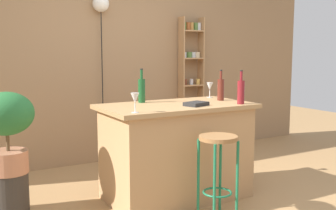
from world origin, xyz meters
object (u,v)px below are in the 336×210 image
object	(u,v)px
bottle_vinegar	(142,90)
bottle_wine_red	(241,91)
bar_stool	(218,158)
plant_stool	(10,193)
wine_glass_left	(210,87)
pendant_globe_light	(101,6)
spice_shelf	(191,80)
bottle_soda_blue	(221,89)
cookbook	(196,104)
wine_glass_center	(135,99)
potted_plant	(7,125)

from	to	relation	value
bottle_vinegar	bottle_wine_red	distance (m)	0.96
bar_stool	plant_stool	bearing A→B (deg)	146.70
plant_stool	bottle_vinegar	xyz separation A→B (m)	(1.24, -0.09, 0.86)
wine_glass_left	pendant_globe_light	bearing A→B (deg)	121.21
bar_stool	plant_stool	distance (m)	1.83
bottle_wine_red	plant_stool	bearing A→B (deg)	161.76
spice_shelf	plant_stool	distance (m)	2.97
bottle_wine_red	wine_glass_left	size ratio (longest dim) A/B	1.97
bottle_soda_blue	bottle_vinegar	bearing A→B (deg)	162.31
spice_shelf	bottle_wine_red	size ratio (longest dim) A/B	5.81
bar_stool	cookbook	world-z (taller)	cookbook
pendant_globe_light	spice_shelf	bearing A→B (deg)	-1.52
bottle_wine_red	pendant_globe_light	distance (m)	2.16
plant_stool	bottle_vinegar	bearing A→B (deg)	-4.22
cookbook	pendant_globe_light	xyz separation A→B (m)	(-0.25, 1.73, 1.02)
bar_stool	wine_glass_left	xyz separation A→B (m)	(0.57, 0.92, 0.50)
spice_shelf	pendant_globe_light	world-z (taller)	pendant_globe_light
bottle_wine_red	pendant_globe_light	size ratio (longest dim) A/B	0.15
bar_stool	bottle_vinegar	distance (m)	1.07
wine_glass_center	pendant_globe_light	size ratio (longest dim) A/B	0.08
bottle_wine_red	wine_glass_left	xyz separation A→B (m)	(0.06, 0.59, -0.00)
bottle_vinegar	pendant_globe_light	xyz separation A→B (m)	(0.08, 1.26, 0.91)
cookbook	bottle_soda_blue	bearing A→B (deg)	8.16
wine_glass_center	cookbook	bearing A→B (deg)	8.76
bottle_wine_red	cookbook	size ratio (longest dim) A/B	1.54
pendant_globe_light	plant_stool	bearing A→B (deg)	-138.41
bar_stool	potted_plant	size ratio (longest dim) A/B	1.02
bar_stool	bottle_soda_blue	bearing A→B (deg)	51.81
spice_shelf	bar_stool	bearing A→B (deg)	-117.72
bottle_vinegar	plant_stool	bearing A→B (deg)	175.78
plant_stool	spice_shelf	bearing A→B (deg)	23.45
wine_glass_center	bottle_wine_red	bearing A→B (deg)	-0.24
potted_plant	wine_glass_left	bearing A→B (deg)	-1.95
spice_shelf	bottle_soda_blue	xyz separation A→B (m)	(-0.61, -1.48, 0.03)
plant_stool	bottle_vinegar	distance (m)	1.51
bar_stool	spice_shelf	distance (m)	2.45
potted_plant	bottle_wine_red	size ratio (longest dim) A/B	2.20
pendant_globe_light	bar_stool	bearing A→B (deg)	-85.11
bar_stool	cookbook	bearing A→B (deg)	81.14
spice_shelf	wine_glass_center	size ratio (longest dim) A/B	11.43
bottle_soda_blue	pendant_globe_light	xyz separation A→B (m)	(-0.70, 1.51, 0.92)
potted_plant	cookbook	size ratio (longest dim) A/B	3.38
spice_shelf	cookbook	size ratio (longest dim) A/B	8.93
spice_shelf	potted_plant	world-z (taller)	spice_shelf
spice_shelf	bottle_wine_red	bearing A→B (deg)	-108.78
bar_stool	bottle_vinegar	size ratio (longest dim) A/B	2.17
bottle_vinegar	wine_glass_left	world-z (taller)	bottle_vinegar
bottle_wine_red	bar_stool	bearing A→B (deg)	-147.13
bottle_vinegar	bottle_soda_blue	bearing A→B (deg)	-17.69
spice_shelf	wine_glass_center	world-z (taller)	spice_shelf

